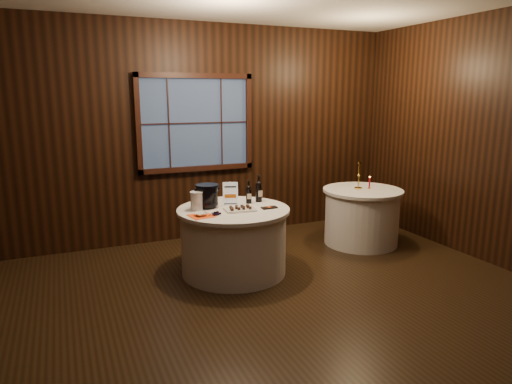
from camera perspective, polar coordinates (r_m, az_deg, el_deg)
name	(u,v)px	position (r m, az deg, el deg)	size (l,w,h in m)	color
ground	(270,308)	(4.58, 1.79, -14.31)	(6.00, 6.00, 0.00)	black
back_wall	(195,131)	(6.46, -7.58, 7.63)	(6.00, 0.10, 3.00)	black
main_table	(234,241)	(5.29, -2.80, -6.08)	(1.28, 1.28, 0.77)	silver
side_table	(362,216)	(6.47, 13.06, -2.97)	(1.08, 1.08, 0.77)	silver
sign_stand	(231,197)	(5.33, -3.20, -0.61)	(0.17, 0.13, 0.28)	silver
port_bottle_left	(249,193)	(5.39, -0.92, -0.15)	(0.07, 0.07, 0.28)	black
port_bottle_right	(259,190)	(5.47, 0.34, 0.24)	(0.08, 0.08, 0.33)	black
ice_bucket	(207,195)	(5.21, -6.11, -0.42)	(0.26, 0.26, 0.27)	black
chocolate_plate	(240,209)	(5.08, -2.00, -2.11)	(0.36, 0.26, 0.05)	white
chocolate_box	(269,208)	(5.18, 1.68, -1.97)	(0.18, 0.09, 0.01)	black
grape_bunch	(217,214)	(4.90, -4.92, -2.70)	(0.17, 0.08, 0.04)	black
glass_pitcher	(197,201)	(5.12, -7.42, -1.09)	(0.19, 0.15, 0.21)	silver
orange_napkin	(201,216)	(4.89, -6.87, -2.99)	(0.24, 0.24, 0.00)	#FF5115
cracker_bowl	(201,214)	(4.88, -6.87, -2.77)	(0.13, 0.13, 0.03)	white
brass_candlestick	(359,179)	(6.37, 12.70, 1.59)	(0.11, 0.11, 0.38)	gold
red_candle	(369,184)	(6.42, 13.99, 1.00)	(0.05, 0.05, 0.17)	gold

